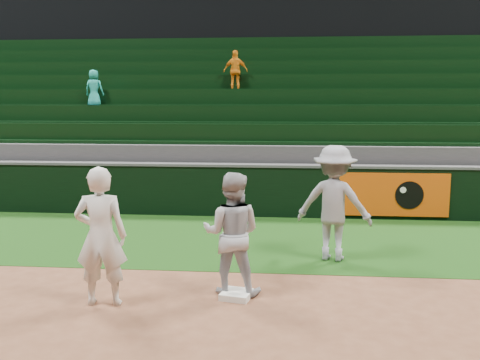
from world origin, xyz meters
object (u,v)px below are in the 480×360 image
Objects in this scene: first_baseman at (101,236)px; first_base at (237,295)px; baserunner at (232,233)px; base_coach at (334,203)px.

first_base is at bearing -174.63° from first_baseman.
baserunner is (-0.09, 0.20, 0.83)m from first_base.
base_coach is (1.49, 1.96, 0.96)m from first_base.
first_base is 0.20× the size of base_coach.
baserunner is at bearing 113.49° from first_base.
base_coach is at bearing 52.67° from first_base.
first_baseman is at bearing 23.94° from baserunner.
first_baseman is 4.03m from base_coach.
first_baseman is at bearing -167.66° from first_base.
first_baseman reaches higher than first_base.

